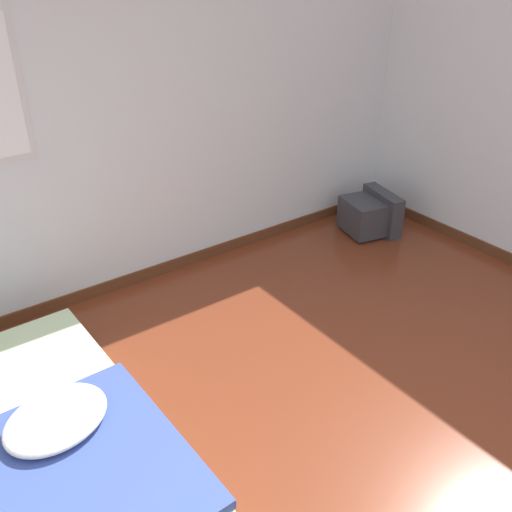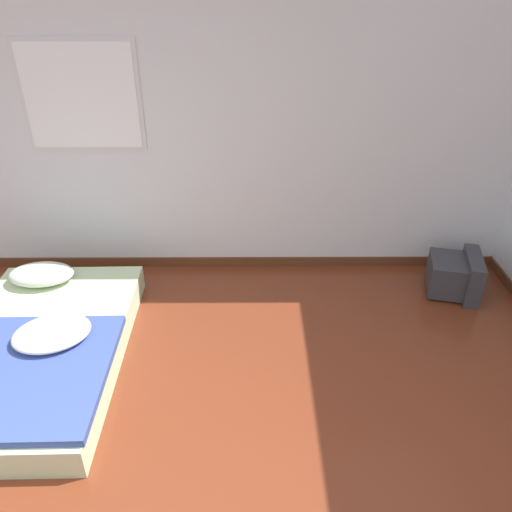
{
  "view_description": "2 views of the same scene",
  "coord_description": "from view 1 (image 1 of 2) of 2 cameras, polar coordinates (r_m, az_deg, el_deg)",
  "views": [
    {
      "loc": [
        -1.06,
        -0.64,
        2.32
      ],
      "look_at": [
        0.78,
        1.87,
        0.56
      ],
      "focal_mm": 40.0,
      "sensor_mm": 36.0,
      "label": 1
    },
    {
      "loc": [
        0.72,
        -1.12,
        2.47
      ],
      "look_at": [
        0.74,
        2.1,
        0.57
      ],
      "focal_mm": 35.0,
      "sensor_mm": 36.0,
      "label": 2
    }
  ],
  "objects": [
    {
      "name": "wall_back",
      "position": [
        3.86,
        -19.44,
        12.29
      ],
      "size": [
        8.33,
        0.08,
        2.6
      ],
      "color": "silver",
      "rests_on": "ground_plane"
    },
    {
      "name": "mattress_bed",
      "position": [
        3.12,
        -21.7,
        -17.74
      ],
      "size": [
        1.2,
        1.93,
        0.35
      ],
      "color": "beige",
      "rests_on": "ground_plane"
    },
    {
      "name": "crt_tv",
      "position": [
        5.15,
        11.36,
        4.15
      ],
      "size": [
        0.49,
        0.51,
        0.36
      ],
      "color": "#333338",
      "rests_on": "ground_plane"
    }
  ]
}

